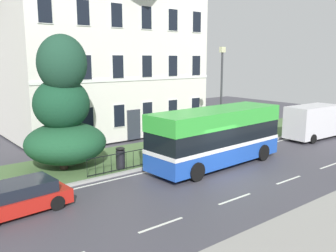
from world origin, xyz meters
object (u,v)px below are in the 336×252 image
white_panel_van (314,122)px  parked_hatchback_00 (18,198)px  evergreen_tree (64,115)px  single_decker_bus (217,136)px  street_lamp_post (221,90)px  litter_bin (120,158)px  georgian_townhouse (97,47)px

white_panel_van → parked_hatchback_00: 21.48m
evergreen_tree → single_decker_bus: bearing=-31.8°
white_panel_van → street_lamp_post: size_ratio=0.86×
street_lamp_post → litter_bin: 8.75m
parked_hatchback_00 → street_lamp_post: (14.07, 2.57, 3.32)m
georgian_townhouse → litter_bin: bearing=-112.2°
georgian_townhouse → white_panel_van: size_ratio=2.63×
georgian_townhouse → parked_hatchback_00: size_ratio=3.64×
white_panel_van → parked_hatchback_00: white_panel_van is taller
single_decker_bus → parked_hatchback_00: single_decker_bus is taller
evergreen_tree → litter_bin: (2.27, -1.91, -2.30)m
parked_hatchback_00 → evergreen_tree: bearing=-136.2°
street_lamp_post → evergreen_tree: bearing=171.7°
evergreen_tree → parked_hatchback_00: size_ratio=1.73×
single_decker_bus → street_lamp_post: (3.34, 2.87, 2.22)m
georgian_townhouse → evergreen_tree: (-6.71, -9.02, -3.90)m
parked_hatchback_00 → litter_bin: litter_bin is taller
single_decker_bus → evergreen_tree: bearing=145.3°
georgian_townhouse → single_decker_bus: georgian_townhouse is taller
parked_hatchback_00 → litter_bin: bearing=-164.2°
evergreen_tree → parked_hatchback_00: evergreen_tree is taller
georgian_townhouse → evergreen_tree: size_ratio=2.10×
evergreen_tree → single_decker_bus: (7.06, -4.38, -1.33)m
evergreen_tree → white_panel_van: 18.34m
single_decker_bus → street_lamp_post: size_ratio=1.31×
evergreen_tree → litter_bin: evergreen_tree is taller
single_decker_bus → litter_bin: 5.48m
parked_hatchback_00 → white_panel_van: bearing=175.8°
single_decker_bus → litter_bin: single_decker_bus is taller
georgian_townhouse → single_decker_bus: (0.35, -13.40, -5.23)m
evergreen_tree → street_lamp_post: bearing=-8.3°
georgian_townhouse → street_lamp_post: bearing=-70.7°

